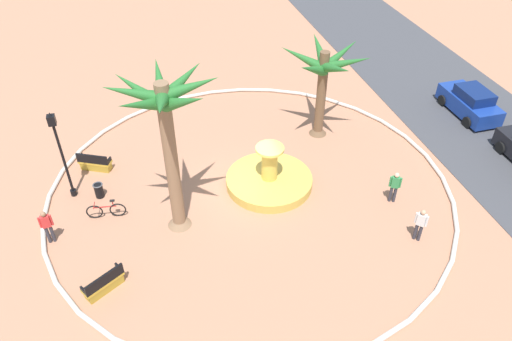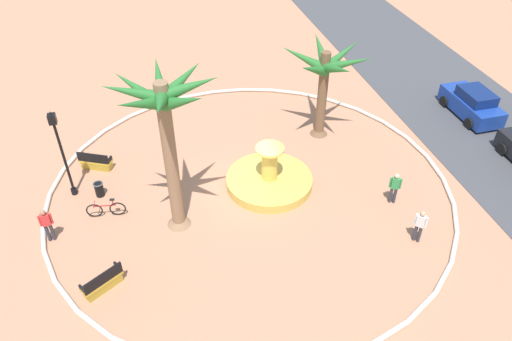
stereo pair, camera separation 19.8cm
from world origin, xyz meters
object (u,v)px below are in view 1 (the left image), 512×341
at_px(palm_tree_near_fountain, 166,122).
at_px(person_pedestrian_stroll, 395,186).
at_px(fountain, 269,180).
at_px(bench_east, 95,164).
at_px(bicycle_red_frame, 106,210).
at_px(parked_car_leftmost, 470,102).
at_px(bench_west, 104,284).
at_px(trash_bin, 99,190).
at_px(person_cyclist_photo, 420,223).
at_px(palm_tree_by_curb, 324,73).
at_px(lamppost, 60,149).
at_px(person_cyclist_helmet, 47,225).

xyz_separation_m(palm_tree_near_fountain, person_pedestrian_stroll, (1.05, 9.60, -4.38)).
xyz_separation_m(fountain, bench_east, (-3.42, -7.93, 0.03)).
height_order(bicycle_red_frame, parked_car_leftmost, parked_car_leftmost).
bearing_deg(palm_tree_near_fountain, bench_west, -49.43).
relative_size(bench_east, trash_bin, 2.27).
xyz_separation_m(trash_bin, person_cyclist_photo, (6.32, 12.73, 0.54)).
height_order(palm_tree_near_fountain, bench_east, palm_tree_near_fountain).
xyz_separation_m(palm_tree_by_curb, person_pedestrian_stroll, (6.06, 1.21, -2.75)).
bearing_deg(palm_tree_near_fountain, person_cyclist_photo, 69.70).
relative_size(palm_tree_near_fountain, lamppost, 1.59).
bearing_deg(bench_west, lamppost, -168.43).
height_order(trash_bin, person_cyclist_helmet, person_cyclist_helmet).
distance_m(fountain, person_pedestrian_stroll, 5.73).
relative_size(bicycle_red_frame, person_pedestrian_stroll, 1.05).
xyz_separation_m(person_pedestrian_stroll, parked_car_leftmost, (-5.67, 7.78, -0.14)).
bearing_deg(bench_east, palm_tree_by_curb, 90.18).
xyz_separation_m(person_cyclist_helmet, person_pedestrian_stroll, (1.47, 14.86, -0.02)).
height_order(palm_tree_by_curb, person_pedestrian_stroll, palm_tree_by_curb).
relative_size(bench_east, person_pedestrian_stroll, 1.01).
bearing_deg(parked_car_leftmost, bicycle_red_frame, -80.83).
relative_size(trash_bin, person_cyclist_helmet, 0.44).
height_order(palm_tree_near_fountain, person_cyclist_photo, palm_tree_near_fountain).
bearing_deg(fountain, bench_east, -113.35).
relative_size(fountain, lamppost, 0.91).
relative_size(person_cyclist_helmet, person_pedestrian_stroll, 1.02).
relative_size(palm_tree_near_fountain, bicycle_red_frame, 4.17).
bearing_deg(parked_car_leftmost, person_cyclist_helmet, -79.50).
bearing_deg(palm_tree_by_curb, bench_west, -56.24).
height_order(trash_bin, parked_car_leftmost, parked_car_leftmost).
bearing_deg(bicycle_red_frame, palm_tree_by_curb, 107.92).
xyz_separation_m(lamppost, person_pedestrian_stroll, (4.30, 14.04, -1.70)).
height_order(palm_tree_by_curb, person_cyclist_photo, palm_tree_by_curb).
xyz_separation_m(palm_tree_near_fountain, bench_east, (-4.97, -3.40, -4.95)).
relative_size(bench_east, person_cyclist_helmet, 0.99).
bearing_deg(lamppost, palm_tree_near_fountain, 53.81).
relative_size(palm_tree_by_curb, person_cyclist_helmet, 3.03).
bearing_deg(lamppost, person_pedestrian_stroll, 72.96).
height_order(fountain, palm_tree_near_fountain, palm_tree_near_fountain).
relative_size(bench_west, lamppost, 0.36).
distance_m(lamppost, person_cyclist_photo, 15.55).
relative_size(fountain, trash_bin, 5.60).
bearing_deg(fountain, parked_car_leftmost, 103.43).
xyz_separation_m(bench_east, person_cyclist_photo, (8.47, 12.87, 0.58)).
bearing_deg(lamppost, trash_bin, 69.72).
xyz_separation_m(fountain, parked_car_leftmost, (-3.07, 12.85, 0.47)).
height_order(person_cyclist_helmet, parked_car_leftmost, person_cyclist_helmet).
height_order(lamppost, parked_car_leftmost, lamppost).
distance_m(bench_west, lamppost, 6.53).
distance_m(fountain, bench_east, 8.64).
height_order(bench_east, trash_bin, bench_east).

